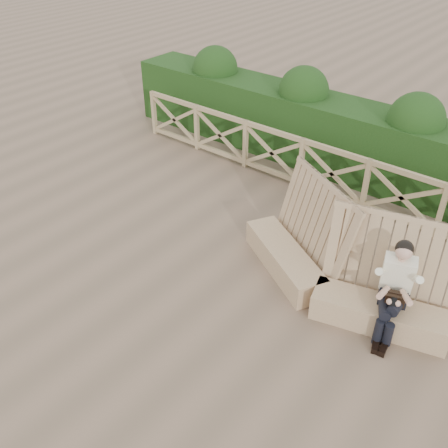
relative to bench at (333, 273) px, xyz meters
The scene contains 5 objects.
ground 1.79m from the bench, 145.09° to the right, with size 60.00×60.00×0.00m, color brown.
bench is the anchor object (origin of this frame).
woman 1.04m from the bench, ahead, with size 0.57×0.96×1.44m.
guardrail 2.89m from the bench, 119.79° to the left, with size 10.10×0.09×1.10m.
hedge 3.98m from the bench, 111.15° to the left, with size 12.00×1.20×1.50m, color black.
Camera 1 is at (3.81, -4.57, 5.30)m, focal length 40.00 mm.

